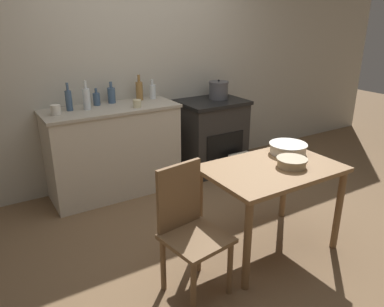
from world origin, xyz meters
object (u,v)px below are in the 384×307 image
stock_pot (219,90)px  bottle_mid_left (69,100)px  work_table (271,179)px  bottle_left (87,98)px  bottle_far_left (139,90)px  cup_mid_right (137,103)px  bottle_center (153,91)px  mixing_bowl_large (292,162)px  bottle_center_right (111,95)px  bottle_center_left (97,99)px  mixing_bowl_small (288,148)px  chair (189,227)px  cup_right (56,110)px  flour_sack (242,168)px

stock_pot → bottle_mid_left: bearing=178.1°
work_table → bottle_left: size_ratio=3.64×
bottle_far_left → cup_mid_right: 0.34m
stock_pot → cup_mid_right: (-1.13, -0.16, 0.00)m
bottle_left → bottle_center: size_ratio=1.36×
mixing_bowl_large → bottle_center_right: 2.07m
mixing_bowl_large → bottle_center_left: bottle_center_left is taller
bottle_center → mixing_bowl_small: bearing=-74.2°
bottle_center_right → cup_mid_right: 0.36m
bottle_mid_left → bottle_left: bearing=-17.2°
mixing_bowl_large → bottle_center_right: bearing=111.2°
chair → cup_mid_right: size_ratio=10.83×
bottle_center_left → cup_mid_right: (0.32, -0.30, -0.03)m
bottle_center_left → bottle_center: bearing=-1.6°
mixing_bowl_small → work_table: bearing=-154.1°
mixing_bowl_small → cup_mid_right: cup_mid_right is taller
stock_pot → cup_mid_right: stock_pot is taller
bottle_left → cup_right: 0.33m
bottle_center → mixing_bowl_large: bearing=-81.7°
stock_pot → bottle_left: bearing=179.7°
flour_sack → bottle_far_left: 1.48m
cup_mid_right → stock_pot: bearing=7.9°
bottle_mid_left → cup_mid_right: bearing=-19.2°
bottle_mid_left → bottle_center_right: (0.47, 0.10, -0.02)m
bottle_center → cup_mid_right: size_ratio=2.51×
mixing_bowl_small → bottle_center_right: bottle_center_right is taller
flour_sack → bottle_left: (-1.60, 0.52, 0.91)m
chair → bottle_center_left: 1.97m
bottle_left → mixing_bowl_large: bearing=-59.2°
mixing_bowl_large → bottle_mid_left: 2.20m
stock_pot → bottle_far_left: size_ratio=0.86×
cup_mid_right → mixing_bowl_small: bearing=-60.3°
chair → bottle_mid_left: bottle_mid_left is taller
stock_pot → chair: bearing=-130.2°
mixing_bowl_large → bottle_left: bottle_left is taller
chair → bottle_center_right: bottle_center_right is taller
bottle_left → bottle_center_left: size_ratio=1.63×
cup_right → bottle_mid_left: bearing=33.4°
cup_right → work_table: bearing=-53.0°
mixing_bowl_large → bottle_mid_left: (-1.22, 1.82, 0.29)m
bottle_center_left → mixing_bowl_small: bearing=-56.5°
mixing_bowl_large → mixing_bowl_small: mixing_bowl_small is taller
cup_right → bottle_left: bearing=9.2°
bottle_mid_left → cup_mid_right: bottle_mid_left is taller
bottle_left → stock_pot: bearing=-0.3°
mixing_bowl_small → bottle_far_left: bearing=110.4°
mixing_bowl_small → cup_mid_right: 1.59m
bottle_center → bottle_far_left: bearing=175.5°
bottle_left → bottle_far_left: bearing=11.5°
stock_pot → mixing_bowl_small: bearing=-103.1°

